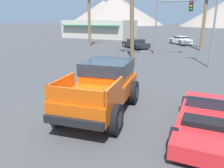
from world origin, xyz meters
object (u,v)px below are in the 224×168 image
(orange_pickup_truck, at_px, (103,84))
(parked_car_white, at_px, (181,40))
(red_convertible_car, at_px, (207,121))
(parked_car_dark, at_px, (136,43))
(traffic_light_main, at_px, (171,16))
(street_lamp_post, at_px, (217,5))

(orange_pickup_truck, distance_m, parked_car_white, 26.25)
(red_convertible_car, bearing_deg, parked_car_dark, 114.06)
(parked_car_dark, xyz_separation_m, traffic_light_main, (4.91, -3.68, 3.22))
(orange_pickup_truck, bearing_deg, parked_car_white, 83.95)
(orange_pickup_truck, distance_m, traffic_light_main, 15.71)
(red_convertible_car, relative_size, parked_car_white, 1.09)
(street_lamp_post, bearing_deg, parked_car_dark, 136.86)
(red_convertible_car, relative_size, parked_car_dark, 1.06)
(orange_pickup_truck, distance_m, red_convertible_car, 3.91)
(parked_car_white, height_order, traffic_light_main, traffic_light_main)
(traffic_light_main, height_order, street_lamp_post, street_lamp_post)
(red_convertible_car, bearing_deg, street_lamp_post, 90.32)
(red_convertible_car, height_order, traffic_light_main, traffic_light_main)
(parked_car_dark, distance_m, street_lamp_post, 12.92)
(parked_car_white, bearing_deg, traffic_light_main, -127.35)
(red_convertible_car, xyz_separation_m, traffic_light_main, (-4.53, 15.62, 3.42))
(parked_car_white, bearing_deg, parked_car_dark, -161.85)
(parked_car_dark, distance_m, traffic_light_main, 6.93)
(red_convertible_car, relative_size, traffic_light_main, 0.84)
(street_lamp_post, bearing_deg, parked_car_white, 106.56)
(orange_pickup_truck, relative_size, parked_car_white, 1.18)
(red_convertible_car, distance_m, parked_car_dark, 21.48)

